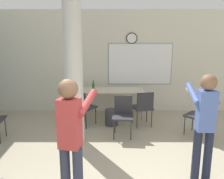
{
  "coord_description": "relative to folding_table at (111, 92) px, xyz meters",
  "views": [
    {
      "loc": [
        -0.08,
        -1.86,
        2.28
      ],
      "look_at": [
        -0.07,
        2.97,
        1.12
      ],
      "focal_mm": 40.0,
      "sensor_mm": 36.0,
      "label": 1
    }
  ],
  "objects": [
    {
      "name": "chair_table_right",
      "position": [
        0.74,
        -0.69,
        -0.18
      ],
      "size": [
        0.52,
        0.52,
        0.87
      ],
      "color": "#2D2D33",
      "rests_on": "ground_plane"
    },
    {
      "name": "folding_table",
      "position": [
        0.0,
        0.0,
        0.0
      ],
      "size": [
        1.65,
        0.62,
        0.74
      ],
      "color": "beige",
      "rests_on": "ground_plane"
    },
    {
      "name": "person_playing_front",
      "position": [
        -0.51,
        -3.51,
        0.33
      ],
      "size": [
        0.5,
        0.71,
        1.73
      ],
      "color": "#2D3347",
      "rests_on": "ground_plane"
    },
    {
      "name": "wall_back",
      "position": [
        0.09,
        0.57,
        0.71
      ],
      "size": [
        8.0,
        0.15,
        2.8
      ],
      "color": "beige",
      "rests_on": "ground_plane"
    },
    {
      "name": "waste_bin",
      "position": [
        -0.02,
        -0.6,
        -0.49
      ],
      "size": [
        0.32,
        0.32,
        0.39
      ],
      "color": "#38383D",
      "rests_on": "ground_plane"
    },
    {
      "name": "chair_mid_room",
      "position": [
        1.9,
        -1.25,
        -0.18
      ],
      "size": [
        0.62,
        0.62,
        0.87
      ],
      "color": "#2D2D33",
      "rests_on": "ground_plane"
    },
    {
      "name": "chair_table_front",
      "position": [
        0.23,
        -1.2,
        -0.18
      ],
      "size": [
        0.47,
        0.47,
        0.87
      ],
      "color": "#2D2D33",
      "rests_on": "ground_plane"
    },
    {
      "name": "bottle_on_table",
      "position": [
        -0.49,
        -0.06,
        0.15
      ],
      "size": [
        0.07,
        0.07,
        0.26
      ],
      "color": "#1E6B2D",
      "rests_on": "folding_table"
    },
    {
      "name": "support_pillar",
      "position": [
        -0.76,
        -1.5,
        0.71
      ],
      "size": [
        0.37,
        0.37,
        2.8
      ],
      "color": "silver",
      "rests_on": "ground_plane"
    },
    {
      "name": "person_playing_side",
      "position": [
        1.34,
        -2.93,
        0.3
      ],
      "size": [
        0.37,
        0.66,
        1.68
      ],
      "color": "#1E2338",
      "rests_on": "ground_plane"
    },
    {
      "name": "chair_table_left",
      "position": [
        -0.7,
        -0.65,
        -0.18
      ],
      "size": [
        0.61,
        0.61,
        0.87
      ],
      "color": "#2D2D33",
      "rests_on": "ground_plane"
    }
  ]
}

